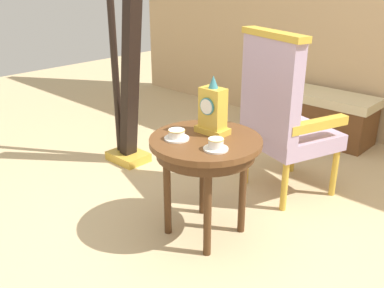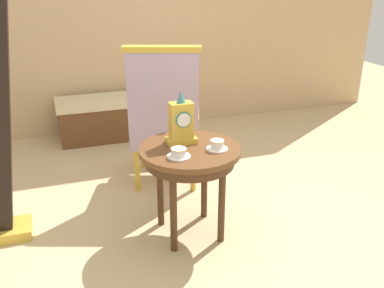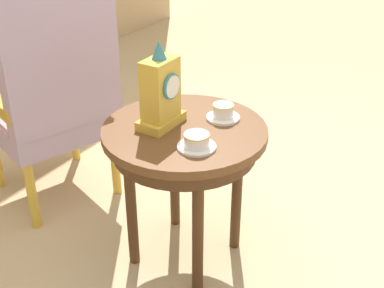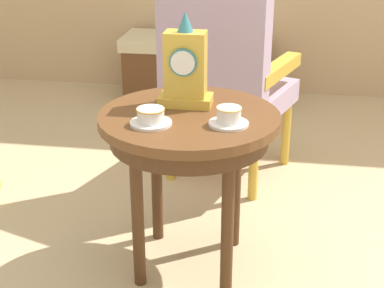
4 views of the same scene
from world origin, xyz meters
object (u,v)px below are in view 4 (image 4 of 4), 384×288
side_table (189,135)px  armchair (223,64)px  mantel_clock (185,69)px  teacup_right (229,117)px  teacup_left (151,117)px  window_bench (197,68)px

side_table → armchair: (0.04, 0.73, 0.06)m
side_table → armchair: size_ratio=0.56×
mantel_clock → armchair: bearing=84.1°
side_table → teacup_right: bearing=-30.6°
teacup_left → mantel_clock: mantel_clock is taller
side_table → teacup_left: bearing=-132.0°
mantel_clock → window_bench: (-0.23, 1.84, -0.53)m
armchair → window_bench: size_ratio=1.15×
teacup_right → armchair: 0.83m
teacup_left → teacup_right: teacup_right is taller
armchair → mantel_clock: bearing=-95.9°
side_table → teacup_left: (-0.11, -0.12, 0.11)m
mantel_clock → armchair: (0.07, 0.64, -0.16)m
teacup_left → armchair: 0.87m
teacup_right → window_bench: 2.10m
teacup_left → window_bench: 2.09m
teacup_left → teacup_right: 0.26m
teacup_left → mantel_clock: bearing=68.5°
side_table → armchair: armchair is taller
teacup_right → mantel_clock: (-0.17, 0.17, 0.11)m
mantel_clock → window_bench: 1.93m
mantel_clock → armchair: armchair is taller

